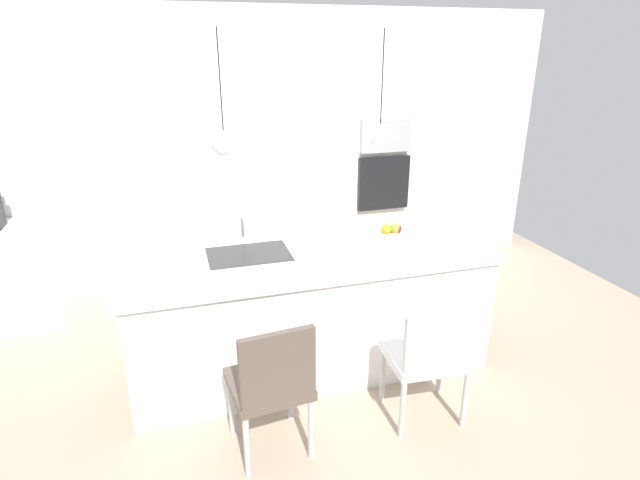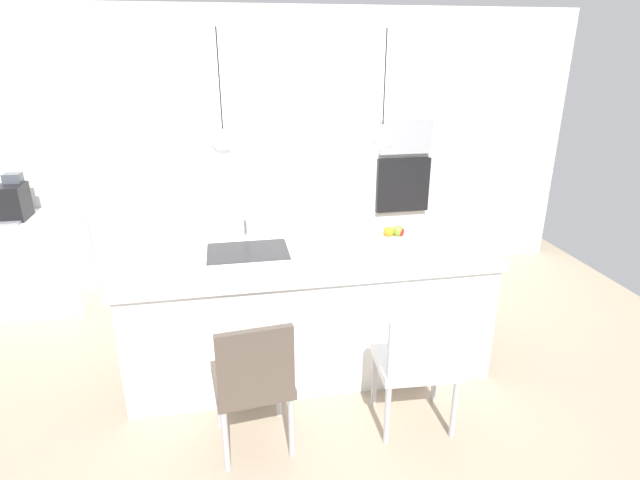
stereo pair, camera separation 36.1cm
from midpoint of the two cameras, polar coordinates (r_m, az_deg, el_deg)
floor at (r=4.03m, az=1.19°, el=-12.96°), size 6.60×6.60×0.00m
back_wall at (r=5.06m, az=-2.55°, el=10.11°), size 6.00×0.10×2.60m
kitchen_island at (r=3.79m, az=1.24°, el=-7.24°), size 2.55×1.06×0.91m
sink_basin at (r=3.55m, az=-5.23°, el=-1.41°), size 0.56×0.40×0.02m
faucet at (r=3.70m, az=-5.63°, el=1.94°), size 0.02×0.17×0.22m
fruit_bowl at (r=3.74m, az=11.08°, el=0.28°), size 0.29×0.29×0.13m
side_counter at (r=5.19m, az=-28.97°, el=-2.40°), size 1.10×0.60×0.85m
coffee_machine at (r=5.00m, az=-29.41°, el=3.83°), size 0.20×0.35×0.38m
microwave at (r=5.30m, az=11.53°, el=11.28°), size 0.54×0.08×0.34m
oven at (r=5.41m, az=11.15°, el=6.06°), size 0.56×0.08×0.56m
chair_near at (r=2.96m, az=-3.93°, el=-15.33°), size 0.48×0.47×0.88m
chair_middle at (r=3.21m, az=14.26°, el=-13.11°), size 0.50×0.43×0.83m
pendant_light_left at (r=3.33m, az=-7.70°, el=10.88°), size 0.16×0.16×0.76m
pendant_light_right at (r=3.54m, az=9.98°, el=11.35°), size 0.16×0.16×0.76m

